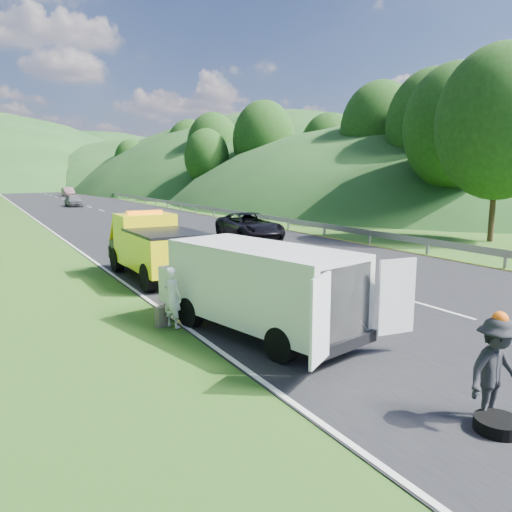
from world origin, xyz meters
TOP-DOWN VIEW (x-y plane):
  - ground at (0.00, 0.00)m, footprint 320.00×320.00m
  - road_surface at (3.00, 40.00)m, footprint 14.00×200.00m
  - guardrail at (10.30, 52.50)m, footprint 0.06×140.00m
  - tree_line_right at (23.00, 60.00)m, footprint 14.00×140.00m
  - hills_backdrop at (6.50, 134.70)m, footprint 201.00×288.60m
  - tow_truck at (-2.65, 6.24)m, footprint 2.21×5.67m
  - white_van at (-2.58, -1.17)m, footprint 3.89×6.52m
  - woman at (-4.18, 0.28)m, footprint 0.61×0.68m
  - child at (-2.89, 0.39)m, footprint 0.66×0.64m
  - worker at (-1.57, -6.79)m, footprint 1.11×0.64m
  - suitcase at (-4.40, 0.52)m, footprint 0.36×0.29m
  - spare_tire at (-1.72, -7.00)m, footprint 0.70×0.70m
  - passing_suv at (5.49, 13.77)m, footprint 3.03×5.69m
  - dist_car_a at (1.63, 47.49)m, footprint 1.57×3.89m
  - dist_car_b at (5.20, 72.87)m, footprint 1.46×4.18m

SIDE VIEW (x-z plane):
  - ground at x=0.00m, z-range 0.00..0.00m
  - guardrail at x=10.30m, z-range -0.76..0.76m
  - tree_line_right at x=23.00m, z-range -7.00..7.00m
  - hills_backdrop at x=6.50m, z-range -22.00..22.00m
  - woman at x=-4.18m, z-range -0.77..0.77m
  - child at x=-2.89m, z-range -0.53..0.53m
  - worker at x=-1.57m, z-range -0.85..0.85m
  - spare_tire at x=-1.72m, z-range -0.10..0.10m
  - passing_suv at x=5.49m, z-range -0.76..0.76m
  - dist_car_a at x=1.63m, z-range -0.66..0.66m
  - dist_car_b at x=5.20m, z-range -0.69..0.69m
  - road_surface at x=3.00m, z-range 0.00..0.02m
  - suitcase at x=-4.40m, z-range 0.00..0.51m
  - tow_truck at x=-2.65m, z-range -0.03..2.40m
  - white_van at x=-2.58m, z-range 0.14..2.31m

